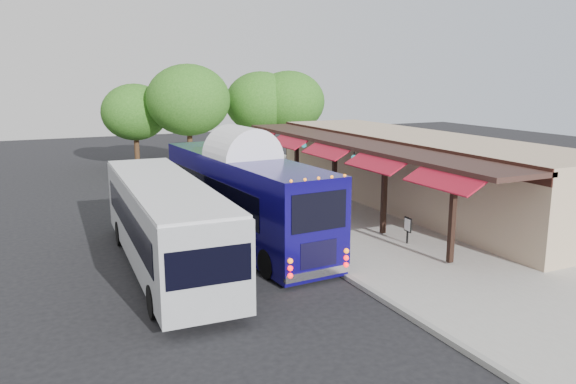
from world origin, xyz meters
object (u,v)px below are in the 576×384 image
city_bus (165,221)px  ped_d (264,182)px  ped_b (314,206)px  ped_c (340,201)px  ped_a (332,202)px  sign_board (408,226)px  coach_bus (243,193)px

city_bus → ped_d: (7.05, 8.17, -0.62)m
ped_b → ped_c: bearing=-143.8°
ped_b → ped_a: bearing=-149.2°
ped_b → ped_d: (0.20, 6.03, 0.01)m
sign_board → ped_c: bearing=102.3°
ped_c → ped_d: 5.64m
ped_c → ped_b: bearing=-11.6°
city_bus → ped_c: bearing=19.6°
coach_bus → sign_board: bearing=-37.0°
city_bus → ped_a: bearing=18.8°
coach_bus → sign_board: coach_bus is taller
ped_c → city_bus: bearing=-13.3°
city_bus → ped_d: 10.81m
coach_bus → city_bus: bearing=-155.2°
coach_bus → ped_c: size_ratio=6.58×
ped_a → ped_d: bearing=73.8°
ped_c → ped_a: bearing=-2.7°
coach_bus → ped_a: 4.40m
coach_bus → city_bus: coach_bus is taller
ped_c → coach_bus: bearing=-22.3°
ped_c → sign_board: (0.54, -4.25, -0.18)m
ped_a → ped_b: size_ratio=1.05×
ped_c → ped_d: bearing=-107.2°
coach_bus → ped_d: 7.19m
city_bus → sign_board: (8.94, -1.55, -0.83)m
ped_b → ped_c: size_ratio=1.01×
ped_c → sign_board: bearing=66.1°
city_bus → ped_a: (7.84, 2.39, -0.59)m
city_bus → ped_d: city_bus is taller
ped_d → ped_a: bearing=128.1°
city_bus → ped_b: (6.85, 2.14, -0.64)m
sign_board → ped_d: bearing=106.1°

